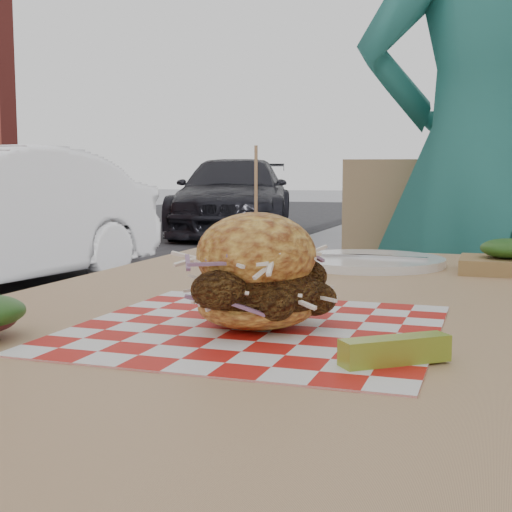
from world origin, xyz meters
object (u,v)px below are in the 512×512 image
Objects in this scene: car_dark at (234,197)px; sandwich at (256,278)px; patio_table at (315,361)px; patio_chair at (404,305)px; diner at (483,166)px.

sandwich is (3.54, -9.49, 0.23)m from car_dark.
patio_chair is (-0.02, 1.09, -0.12)m from patio_table.
patio_chair is at bearing 90.03° from sandwich.
sandwich is at bearing -83.66° from car_dark.
diner reaches higher than car_dark.
sandwich is at bearing -95.51° from patio_table.
car_dark reaches higher than patio_chair.
diner is 10.14× the size of sandwich.
diner is 1.96× the size of patio_chair.
car_dark is at bearing 102.64° from patio_chair.
diner is at bearing 81.59° from sandwich.
patio_chair is at bearing -80.81° from car_dark.
diner is 1.55× the size of patio_table.
patio_table is (-0.18, -1.12, -0.26)m from diner.
car_dark is 9.97m from patio_table.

